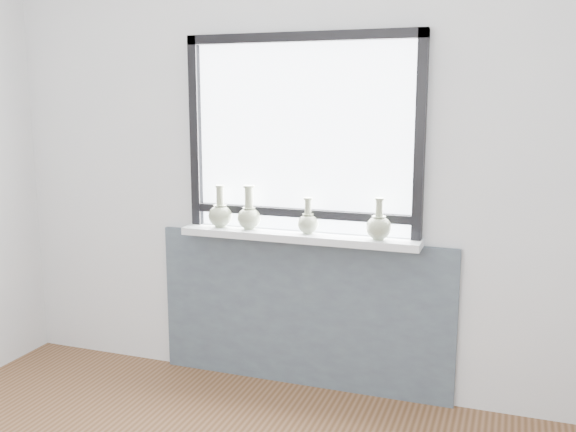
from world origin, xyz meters
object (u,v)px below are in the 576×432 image
(vase_a, at_px, (220,214))
(vase_c, at_px, (308,222))
(windowsill, at_px, (298,236))
(vase_d, at_px, (379,226))
(vase_b, at_px, (249,215))

(vase_a, relative_size, vase_c, 1.21)
(windowsill, xyz_separation_m, vase_d, (0.44, -0.02, 0.09))
(vase_b, bearing_deg, vase_c, -0.83)
(vase_a, xyz_separation_m, vase_b, (0.18, -0.00, 0.00))
(vase_a, relative_size, vase_b, 0.97)
(windowsill, distance_m, vase_b, 0.30)
(vase_b, bearing_deg, windowsill, -1.22)
(vase_a, height_order, vase_b, vase_b)
(vase_a, height_order, vase_d, vase_a)
(windowsill, bearing_deg, vase_a, 178.92)
(windowsill, distance_m, vase_d, 0.45)
(vase_b, relative_size, vase_c, 1.25)
(vase_a, bearing_deg, windowsill, -1.08)
(windowsill, height_order, vase_a, vase_a)
(vase_c, relative_size, vase_d, 0.90)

